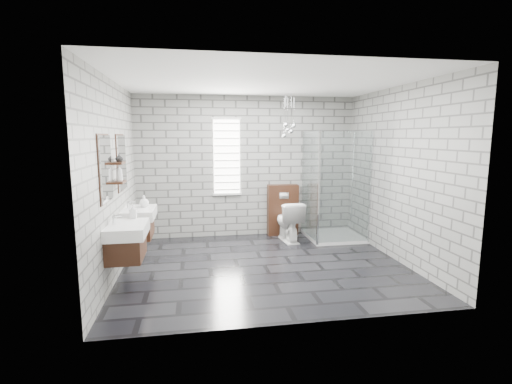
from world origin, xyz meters
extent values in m
cube|color=black|center=(0.00, 0.00, -0.01)|extent=(4.20, 3.60, 0.02)
cube|color=white|center=(0.00, 0.00, 2.71)|extent=(4.20, 3.60, 0.02)
cube|color=gray|center=(0.00, 1.81, 1.35)|extent=(4.20, 0.02, 2.70)
cube|color=gray|center=(0.00, -1.81, 1.35)|extent=(4.20, 0.02, 2.70)
cube|color=gray|center=(-2.11, 0.00, 1.35)|extent=(0.02, 3.60, 2.70)
cube|color=gray|center=(2.11, 0.00, 1.35)|extent=(0.02, 3.60, 2.70)
cube|color=#381E11|center=(-1.89, -0.57, 0.55)|extent=(0.42, 0.62, 0.30)
cube|color=silver|center=(-1.69, -0.57, 0.58)|extent=(0.02, 0.35, 0.01)
cube|color=white|center=(-1.87, -0.57, 0.77)|extent=(0.47, 0.70, 0.15)
cylinder|color=silver|center=(-2.02, -0.57, 0.91)|extent=(0.04, 0.04, 0.12)
cylinder|color=silver|center=(-1.97, -0.57, 0.96)|extent=(0.10, 0.02, 0.02)
cube|color=white|center=(-2.08, -0.57, 1.55)|extent=(0.03, 0.55, 0.80)
cube|color=#381E11|center=(-2.09, -0.57, 1.55)|extent=(0.01, 0.59, 0.84)
cube|color=#381E11|center=(-1.89, 0.46, 0.55)|extent=(0.42, 0.62, 0.30)
cube|color=silver|center=(-1.69, 0.46, 0.58)|extent=(0.02, 0.35, 0.01)
cube|color=white|center=(-1.87, 0.46, 0.77)|extent=(0.47, 0.70, 0.15)
cylinder|color=silver|center=(-2.02, 0.46, 0.91)|extent=(0.04, 0.04, 0.12)
cylinder|color=silver|center=(-1.97, 0.46, 0.96)|extent=(0.10, 0.02, 0.02)
cube|color=white|center=(-2.08, 0.46, 1.55)|extent=(0.03, 0.55, 0.80)
cube|color=#381E11|center=(-2.09, 0.46, 1.55)|extent=(0.01, 0.59, 0.84)
cube|color=#381E11|center=(-2.03, -0.05, 1.32)|extent=(0.14, 0.30, 0.03)
cube|color=#381E11|center=(-2.03, -0.05, 1.58)|extent=(0.14, 0.30, 0.03)
cube|color=white|center=(-0.40, 1.79, 1.55)|extent=(0.50, 0.02, 1.40)
cube|color=silver|center=(-0.40, 1.77, 2.27)|extent=(0.56, 0.04, 0.04)
cube|color=silver|center=(-0.40, 1.77, 0.83)|extent=(0.56, 0.04, 0.04)
cube|color=silver|center=(-0.40, 1.77, 0.92)|extent=(0.48, 0.01, 0.02)
cube|color=silver|center=(-0.40, 1.77, 1.06)|extent=(0.48, 0.01, 0.02)
cube|color=silver|center=(-0.40, 1.77, 1.20)|extent=(0.48, 0.01, 0.02)
cube|color=silver|center=(-0.40, 1.77, 1.34)|extent=(0.48, 0.01, 0.02)
cube|color=silver|center=(-0.40, 1.77, 1.48)|extent=(0.48, 0.01, 0.02)
cube|color=silver|center=(-0.40, 1.77, 1.62)|extent=(0.48, 0.01, 0.02)
cube|color=silver|center=(-0.40, 1.77, 1.76)|extent=(0.48, 0.01, 0.02)
cube|color=silver|center=(-0.40, 1.77, 1.90)|extent=(0.48, 0.01, 0.02)
cube|color=silver|center=(-0.40, 1.77, 2.04)|extent=(0.48, 0.01, 0.03)
cube|color=silver|center=(-0.40, 1.77, 2.18)|extent=(0.48, 0.01, 0.03)
cube|color=#381E11|center=(0.69, 1.70, 0.50)|extent=(0.60, 0.20, 1.00)
cube|color=silver|center=(0.69, 1.60, 0.80)|extent=(0.18, 0.01, 0.12)
cube|color=white|center=(1.60, 1.30, 0.03)|extent=(1.00, 1.00, 0.06)
cube|color=silver|center=(1.60, 0.81, 1.03)|extent=(1.00, 0.01, 2.00)
cube|color=silver|center=(1.11, 1.30, 1.03)|extent=(0.01, 1.00, 2.00)
cube|color=silver|center=(1.11, 0.81, 1.03)|extent=(0.03, 0.03, 2.00)
cube|color=silver|center=(2.08, 0.81, 1.03)|extent=(0.03, 0.03, 2.00)
cylinder|color=silver|center=(2.04, 1.50, 1.10)|extent=(0.02, 0.02, 1.80)
cylinder|color=silver|center=(1.96, 1.50, 2.02)|extent=(0.14, 0.14, 0.02)
sphere|color=silver|center=(0.62, 1.26, 2.14)|extent=(0.09, 0.09, 0.09)
cylinder|color=silver|center=(0.62, 1.26, 2.44)|extent=(0.01, 0.01, 0.52)
sphere|color=silver|center=(0.73, 1.31, 2.02)|extent=(0.09, 0.09, 0.09)
cylinder|color=silver|center=(0.73, 1.31, 2.38)|extent=(0.01, 0.01, 0.63)
sphere|color=silver|center=(0.69, 1.43, 2.05)|extent=(0.09, 0.09, 0.09)
cylinder|color=silver|center=(0.69, 1.43, 2.40)|extent=(0.01, 0.01, 0.60)
sphere|color=silver|center=(0.63, 1.42, 1.95)|extent=(0.09, 0.09, 0.09)
cylinder|color=silver|center=(0.63, 1.42, 2.35)|extent=(0.01, 0.01, 0.71)
sphere|color=silver|center=(0.80, 1.38, 2.13)|extent=(0.09, 0.09, 0.09)
cylinder|color=silver|center=(0.80, 1.38, 2.44)|extent=(0.01, 0.01, 0.52)
imported|color=white|center=(0.69, 1.25, 0.37)|extent=(0.48, 0.77, 0.75)
imported|color=#B2B2B2|center=(-1.84, -0.24, 0.95)|extent=(0.09, 0.09, 0.19)
imported|color=#B2B2B2|center=(-1.80, 0.57, 0.94)|extent=(0.16, 0.16, 0.18)
imported|color=#B2B2B2|center=(-2.02, -0.08, 1.45)|extent=(0.10, 0.10, 0.23)
imported|color=#B2B2B2|center=(-2.02, -0.03, 1.65)|extent=(0.13, 0.13, 0.11)
camera|label=1|loc=(-1.02, -5.30, 1.94)|focal=26.00mm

